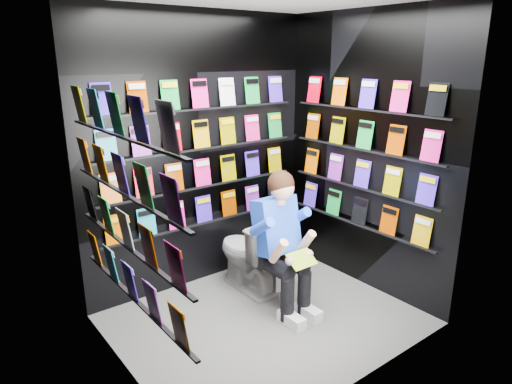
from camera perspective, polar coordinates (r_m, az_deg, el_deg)
floor at (r=4.10m, az=1.17°, el=-15.65°), size 2.40×2.40×0.00m
wall_back at (r=4.38m, az=-6.99°, el=4.82°), size 2.40×0.04×2.60m
wall_front at (r=2.90m, az=13.83°, el=-1.75°), size 2.40×0.04×2.60m
wall_left at (r=3.00m, az=-16.86°, el=-1.37°), size 0.04×2.00×2.60m
wall_right at (r=4.41m, az=13.56°, el=4.57°), size 0.04×2.00×2.60m
comics_back at (r=4.35m, az=-6.79°, el=4.82°), size 2.10×0.06×1.37m
comics_left at (r=3.00m, az=-16.33°, el=-1.18°), size 0.06×1.70×1.37m
comics_right at (r=4.39m, az=13.31°, el=4.59°), size 0.06×1.70×1.37m
toilet at (r=4.41m, az=-0.91°, el=-7.71°), size 0.43×0.76×0.73m
longbox at (r=4.62m, az=2.26°, el=-9.58°), size 0.26×0.41×0.29m
longbox_lid at (r=4.55m, az=2.28°, el=-7.76°), size 0.28×0.43×0.03m
reader at (r=3.99m, az=2.35°, el=-4.34°), size 0.52×0.75×1.37m
held_comic at (r=3.82m, az=5.73°, el=-8.36°), size 0.25×0.15×0.10m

